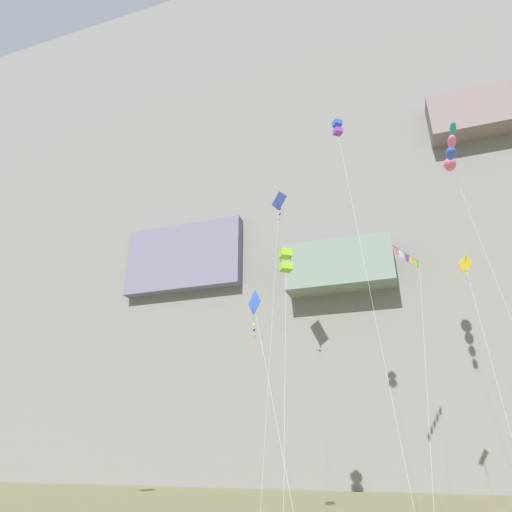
# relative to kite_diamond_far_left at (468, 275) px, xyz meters

# --- Properties ---
(cliff_face) EXTENTS (180.00, 27.91, 84.68)m
(cliff_face) POSITION_rel_kite_diamond_far_left_xyz_m (-10.87, 30.23, 27.28)
(cliff_face) COLOR slate
(cliff_face) RESTS_ON ground
(kite_diamond_far_left) EXTENTS (1.13, 2.72, 16.64)m
(kite_diamond_far_left) POSITION_rel_kite_diamond_far_left_xyz_m (0.00, 0.00, 0.00)
(kite_diamond_far_left) COLOR yellow
(kite_diamond_far_left) RESTS_ON ground
(kite_banner_high_left) EXTENTS (2.00, 5.80, 17.97)m
(kite_banner_high_left) POSITION_rel_kite_diamond_far_left_xyz_m (-3.78, 1.78, 1.99)
(kite_banner_high_left) COLOR black
(kite_banner_high_left) RESTS_ON ground
(kite_box_front_field) EXTENTS (2.64, 3.38, 27.19)m
(kite_box_front_field) POSITION_rel_kite_diamond_far_left_xyz_m (-7.59, -4.37, 11.34)
(kite_box_front_field) COLOR blue
(kite_box_front_field) RESTS_ON ground
(kite_box_high_center) EXTENTS (1.37, 5.66, 17.08)m
(kite_box_high_center) POSITION_rel_kite_diamond_far_left_xyz_m (-12.21, -3.73, 1.21)
(kite_box_high_center) COLOR #8CCC33
(kite_box_high_center) RESTS_ON ground
(kite_diamond_low_left) EXTENTS (3.58, 3.78, 12.24)m
(kite_diamond_low_left) POSITION_rel_kite_diamond_far_left_xyz_m (-12.61, -9.41, -4.09)
(kite_diamond_low_left) COLOR blue
(kite_diamond_low_left) RESTS_ON ground
(kite_diamond_low_right) EXTENTS (2.02, 6.38, 27.50)m
(kite_diamond_low_right) POSITION_rel_kite_diamond_far_left_xyz_m (-14.67, 3.97, 10.72)
(kite_diamond_low_right) COLOR navy
(kite_diamond_low_right) RESTS_ON ground
(kite_windsock_upper_left) EXTENTS (3.31, 6.72, 26.89)m
(kite_windsock_upper_left) POSITION_rel_kite_diamond_far_left_xyz_m (0.87, 1.57, 11.23)
(kite_windsock_upper_left) COLOR pink
(kite_windsock_upper_left) RESTS_ON ground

